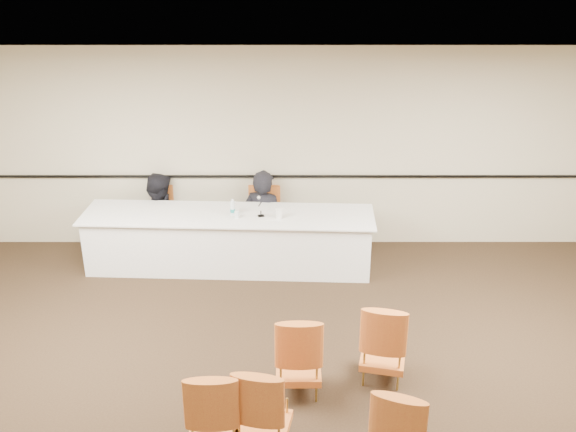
{
  "coord_description": "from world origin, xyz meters",
  "views": [
    {
      "loc": [
        -0.09,
        -5.0,
        4.36
      ],
      "look_at": [
        -0.08,
        2.6,
        1.05
      ],
      "focal_mm": 40.0,
      "sensor_mm": 36.0,
      "label": 1
    }
  ],
  "objects_px": {
    "panelist_main": "(264,226)",
    "microphone": "(261,208)",
    "aud_chair_front_mid": "(299,353)",
    "aud_chair_back_left": "(214,409)",
    "panelist_second": "(160,226)",
    "panelist_second_chair": "(159,218)",
    "water_bottle": "(233,207)",
    "drinking_glass": "(237,215)",
    "aud_chair_front_right": "(384,340)",
    "aud_chair_back_mid": "(263,406)",
    "aud_chair_back_right": "(400,428)",
    "panelist_main_chair": "(264,220)",
    "coffee_cup": "(279,214)",
    "panel_table": "(229,241)"
  },
  "relations": [
    {
      "from": "drinking_glass",
      "to": "aud_chair_front_right",
      "type": "relative_size",
      "value": 0.11
    },
    {
      "from": "aud_chair_back_mid",
      "to": "aud_chair_back_right",
      "type": "bearing_deg",
      "value": -1.66
    },
    {
      "from": "coffee_cup",
      "to": "drinking_glass",
      "type": "bearing_deg",
      "value": 178.63
    },
    {
      "from": "panel_table",
      "to": "microphone",
      "type": "height_order",
      "value": "microphone"
    },
    {
      "from": "panelist_second",
      "to": "panelist_second_chair",
      "type": "xyz_separation_m",
      "value": [
        0.0,
        0.0,
        0.14
      ]
    },
    {
      "from": "microphone",
      "to": "drinking_glass",
      "type": "bearing_deg",
      "value": 176.03
    },
    {
      "from": "aud_chair_front_mid",
      "to": "water_bottle",
      "type": "bearing_deg",
      "value": 107.39
    },
    {
      "from": "panelist_main",
      "to": "water_bottle",
      "type": "bearing_deg",
      "value": 76.23
    },
    {
      "from": "panelist_main_chair",
      "to": "drinking_glass",
      "type": "relative_size",
      "value": 9.5
    },
    {
      "from": "coffee_cup",
      "to": "aud_chair_front_right",
      "type": "xyz_separation_m",
      "value": [
        1.13,
        -2.4,
        -0.41
      ]
    },
    {
      "from": "aud_chair_front_mid",
      "to": "aud_chair_back_left",
      "type": "distance_m",
      "value": 1.15
    },
    {
      "from": "aud_chair_back_left",
      "to": "aud_chair_back_mid",
      "type": "bearing_deg",
      "value": 3.7
    },
    {
      "from": "aud_chair_front_right",
      "to": "microphone",
      "type": "bearing_deg",
      "value": 131.69
    },
    {
      "from": "water_bottle",
      "to": "aud_chair_back_mid",
      "type": "relative_size",
      "value": 0.25
    },
    {
      "from": "panelist_second_chair",
      "to": "aud_chair_back_right",
      "type": "bearing_deg",
      "value": -54.57
    },
    {
      "from": "panelist_second",
      "to": "aud_chair_back_mid",
      "type": "height_order",
      "value": "panelist_second"
    },
    {
      "from": "panelist_second",
      "to": "coffee_cup",
      "type": "bearing_deg",
      "value": 178.21
    },
    {
      "from": "panelist_main_chair",
      "to": "aud_chair_front_right",
      "type": "xyz_separation_m",
      "value": [
        1.37,
        -3.12,
        0.0
      ]
    },
    {
      "from": "panelist_second",
      "to": "panelist_main",
      "type": "bearing_deg",
      "value": -160.86
    },
    {
      "from": "microphone",
      "to": "aud_chair_back_mid",
      "type": "relative_size",
      "value": 0.27
    },
    {
      "from": "microphone",
      "to": "aud_chair_back_left",
      "type": "relative_size",
      "value": 0.27
    },
    {
      "from": "water_bottle",
      "to": "aud_chair_back_left",
      "type": "height_order",
      "value": "water_bottle"
    },
    {
      "from": "microphone",
      "to": "aud_chair_front_mid",
      "type": "height_order",
      "value": "microphone"
    },
    {
      "from": "panelist_main_chair",
      "to": "aud_chair_front_right",
      "type": "bearing_deg",
      "value": -63.69
    },
    {
      "from": "panel_table",
      "to": "coffee_cup",
      "type": "height_order",
      "value": "coffee_cup"
    },
    {
      "from": "panel_table",
      "to": "aud_chair_front_right",
      "type": "xyz_separation_m",
      "value": [
        1.85,
        -2.55,
        0.07
      ]
    },
    {
      "from": "coffee_cup",
      "to": "aud_chair_front_mid",
      "type": "xyz_separation_m",
      "value": [
        0.23,
        -2.62,
        -0.41
      ]
    },
    {
      "from": "panelist_main_chair",
      "to": "drinking_glass",
      "type": "height_order",
      "value": "panelist_main_chair"
    },
    {
      "from": "microphone",
      "to": "aud_chair_back_right",
      "type": "relative_size",
      "value": 0.27
    },
    {
      "from": "panelist_second",
      "to": "coffee_cup",
      "type": "relative_size",
      "value": 12.1
    },
    {
      "from": "panelist_second_chair",
      "to": "aud_chair_front_mid",
      "type": "xyz_separation_m",
      "value": [
        2.04,
        -3.41,
        0.0
      ]
    },
    {
      "from": "panelist_main",
      "to": "panelist_main_chair",
      "type": "relative_size",
      "value": 1.87
    },
    {
      "from": "aud_chair_back_left",
      "to": "aud_chair_back_mid",
      "type": "distance_m",
      "value": 0.44
    },
    {
      "from": "aud_chair_front_right",
      "to": "aud_chair_back_left",
      "type": "bearing_deg",
      "value": -134.81
    },
    {
      "from": "microphone",
      "to": "coffee_cup",
      "type": "xyz_separation_m",
      "value": [
        0.25,
        -0.07,
        -0.06
      ]
    },
    {
      "from": "microphone",
      "to": "drinking_glass",
      "type": "height_order",
      "value": "microphone"
    },
    {
      "from": "panelist_second_chair",
      "to": "aud_chair_back_right",
      "type": "xyz_separation_m",
      "value": [
        2.91,
        -4.5,
        0.0
      ]
    },
    {
      "from": "panelist_second_chair",
      "to": "aud_chair_front_right",
      "type": "distance_m",
      "value": 4.35
    },
    {
      "from": "panelist_main",
      "to": "microphone",
      "type": "relative_size",
      "value": 6.89
    },
    {
      "from": "aud_chair_front_mid",
      "to": "aud_chair_back_left",
      "type": "height_order",
      "value": "same"
    },
    {
      "from": "panelist_main_chair",
      "to": "panelist_second",
      "type": "height_order",
      "value": "panelist_second"
    },
    {
      "from": "panel_table",
      "to": "panelist_second",
      "type": "xyz_separation_m",
      "value": [
        -1.1,
        0.64,
        -0.07
      ]
    },
    {
      "from": "coffee_cup",
      "to": "aud_chair_back_mid",
      "type": "distance_m",
      "value": 3.46
    },
    {
      "from": "aud_chair_back_mid",
      "to": "aud_chair_front_mid",
      "type": "bearing_deg",
      "value": 79.48
    },
    {
      "from": "panelist_second",
      "to": "drinking_glass",
      "type": "distance_m",
      "value": 1.55
    },
    {
      "from": "panelist_second",
      "to": "panelist_second_chair",
      "type": "distance_m",
      "value": 0.14
    },
    {
      "from": "panelist_main_chair",
      "to": "aud_chair_back_mid",
      "type": "bearing_deg",
      "value": -85.44
    },
    {
      "from": "panelist_main",
      "to": "microphone",
      "type": "height_order",
      "value": "panelist_main"
    },
    {
      "from": "panel_table",
      "to": "aud_chair_back_mid",
      "type": "distance_m",
      "value": 3.64
    },
    {
      "from": "aud_chair_front_mid",
      "to": "aud_chair_back_right",
      "type": "xyz_separation_m",
      "value": [
        0.86,
        -1.09,
        0.0
      ]
    }
  ]
}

